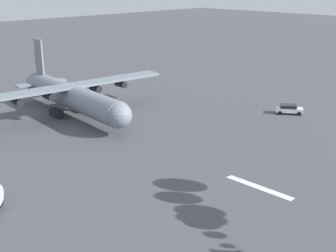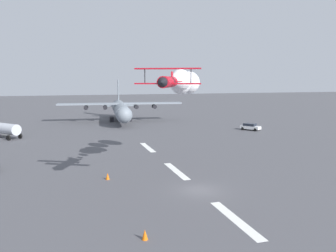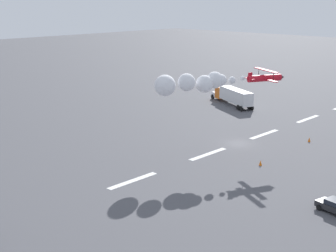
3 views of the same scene
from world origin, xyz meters
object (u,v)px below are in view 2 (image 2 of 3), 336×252
at_px(stunt_biplane_red, 182,82).
at_px(followme_car_yellow, 250,127).
at_px(traffic_cone_far, 108,176).
at_px(traffic_cone_near, 145,235).
at_px(cargo_transport_plane, 121,110).
at_px(fuel_tanker_truck, 1,129).

distance_m(stunt_biplane_red, followme_car_yellow, 37.60).
bearing_deg(traffic_cone_far, traffic_cone_near, -177.16).
bearing_deg(traffic_cone_near, stunt_biplane_red, -26.73).
xyz_separation_m(cargo_transport_plane, traffic_cone_far, (-51.43, 9.74, -2.90)).
height_order(stunt_biplane_red, followme_car_yellow, stunt_biplane_red).
xyz_separation_m(followme_car_yellow, traffic_cone_far, (-28.49, 34.90, -0.44)).
height_order(cargo_transport_plane, fuel_tanker_truck, cargo_transport_plane).
xyz_separation_m(stunt_biplane_red, traffic_cone_near, (-17.84, 8.99, -10.57)).
bearing_deg(followme_car_yellow, fuel_tanker_truck, 83.70).
bearing_deg(fuel_tanker_truck, traffic_cone_far, -154.34).
bearing_deg(traffic_cone_far, stunt_biplane_red, -75.94).
xyz_separation_m(cargo_transport_plane, followme_car_yellow, (-22.94, -25.15, -2.47)).
relative_size(cargo_transport_plane, stunt_biplane_red, 1.72).
bearing_deg(stunt_biplane_red, cargo_transport_plane, 0.01).
bearing_deg(followme_car_yellow, stunt_biplane_red, 136.01).
distance_m(cargo_transport_plane, fuel_tanker_truck, 31.38).
xyz_separation_m(fuel_tanker_truck, followme_car_yellow, (-5.67, -51.31, -0.94)).
relative_size(cargo_transport_plane, followme_car_yellow, 7.25).
distance_m(fuel_tanker_truck, followme_car_yellow, 51.63).
relative_size(followme_car_yellow, traffic_cone_far, 6.04).
bearing_deg(followme_car_yellow, traffic_cone_near, 142.13).
bearing_deg(traffic_cone_far, fuel_tanker_truck, 25.66).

